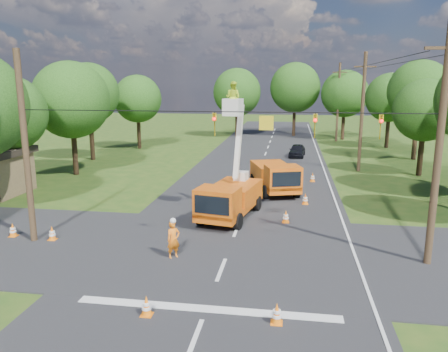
% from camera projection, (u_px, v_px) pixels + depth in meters
% --- Properties ---
extents(ground, '(140.00, 140.00, 0.00)m').
position_uv_depth(ground, '(258.00, 173.00, 37.11)').
color(ground, '#274A16').
rests_on(ground, ground).
extents(road_main, '(12.00, 100.00, 0.06)m').
position_uv_depth(road_main, '(258.00, 173.00, 37.11)').
color(road_main, black).
rests_on(road_main, ground).
extents(road_cross, '(56.00, 10.00, 0.07)m').
position_uv_depth(road_cross, '(228.00, 252.00, 19.72)').
color(road_cross, black).
rests_on(road_cross, ground).
extents(stop_bar, '(9.00, 0.45, 0.02)m').
position_uv_depth(stop_bar, '(206.00, 310.00, 14.69)').
color(stop_bar, silver).
rests_on(stop_bar, ground).
extents(edge_line, '(0.12, 90.00, 0.02)m').
position_uv_depth(edge_line, '(326.00, 175.00, 36.28)').
color(edge_line, silver).
rests_on(edge_line, ground).
extents(bucket_truck, '(3.24, 6.16, 7.57)m').
position_uv_depth(bucket_truck, '(230.00, 191.00, 24.30)').
color(bucket_truck, orange).
rests_on(bucket_truck, ground).
extents(second_truck, '(3.86, 6.31, 2.22)m').
position_uv_depth(second_truck, '(275.00, 176.00, 30.24)').
color(second_truck, orange).
rests_on(second_truck, ground).
extents(ground_worker, '(0.72, 0.71, 1.68)m').
position_uv_depth(ground_worker, '(173.00, 240.00, 18.90)').
color(ground_worker, '#F85014').
rests_on(ground_worker, ground).
extents(distant_car, '(1.89, 3.93, 1.30)m').
position_uv_depth(distant_car, '(297.00, 150.00, 45.02)').
color(distant_car, black).
rests_on(distant_car, ground).
extents(traffic_cone_0, '(0.38, 0.38, 0.71)m').
position_uv_depth(traffic_cone_0, '(147.00, 306.00, 14.25)').
color(traffic_cone_0, orange).
rests_on(traffic_cone_0, ground).
extents(traffic_cone_1, '(0.38, 0.38, 0.71)m').
position_uv_depth(traffic_cone_1, '(277.00, 314.00, 13.77)').
color(traffic_cone_1, orange).
rests_on(traffic_cone_1, ground).
extents(traffic_cone_2, '(0.38, 0.38, 0.71)m').
position_uv_depth(traffic_cone_2, '(286.00, 217.00, 23.74)').
color(traffic_cone_2, orange).
rests_on(traffic_cone_2, ground).
extents(traffic_cone_3, '(0.38, 0.38, 0.71)m').
position_uv_depth(traffic_cone_3, '(305.00, 199.00, 27.34)').
color(traffic_cone_3, orange).
rests_on(traffic_cone_3, ground).
extents(traffic_cone_4, '(0.38, 0.38, 0.71)m').
position_uv_depth(traffic_cone_4, '(52.00, 233.00, 21.11)').
color(traffic_cone_4, orange).
rests_on(traffic_cone_4, ground).
extents(traffic_cone_5, '(0.38, 0.38, 0.71)m').
position_uv_depth(traffic_cone_5, '(13.00, 230.00, 21.59)').
color(traffic_cone_5, orange).
rests_on(traffic_cone_5, ground).
extents(traffic_cone_6, '(0.38, 0.38, 0.71)m').
position_uv_depth(traffic_cone_6, '(313.00, 177.00, 33.61)').
color(traffic_cone_6, orange).
rests_on(traffic_cone_6, ground).
extents(pole_right_near, '(1.80, 0.30, 10.00)m').
position_uv_depth(pole_right_near, '(439.00, 144.00, 17.38)').
color(pole_right_near, '#4C3823').
rests_on(pole_right_near, ground).
extents(pole_right_mid, '(1.80, 0.30, 10.00)m').
position_uv_depth(pole_right_mid, '(362.00, 112.00, 36.71)').
color(pole_right_mid, '#4C3823').
rests_on(pole_right_mid, ground).
extents(pole_right_far, '(1.80, 0.30, 10.00)m').
position_uv_depth(pole_right_far, '(338.00, 102.00, 56.04)').
color(pole_right_far, '#4C3823').
rests_on(pole_right_far, ground).
extents(pole_left, '(0.30, 0.30, 9.00)m').
position_uv_depth(pole_left, '(26.00, 149.00, 20.19)').
color(pole_left, '#4C3823').
rests_on(pole_left, ground).
extents(signal_span, '(18.00, 0.29, 1.07)m').
position_uv_depth(signal_span, '(281.00, 122.00, 18.15)').
color(signal_span, black).
rests_on(signal_span, ground).
extents(tree_left_c, '(5.20, 5.20, 8.06)m').
position_uv_depth(tree_left_c, '(8.00, 114.00, 29.73)').
color(tree_left_c, '#382616').
rests_on(tree_left_c, ground).
extents(tree_left_d, '(6.20, 6.20, 9.24)m').
position_uv_depth(tree_left_d, '(71.00, 100.00, 35.16)').
color(tree_left_d, '#382616').
rests_on(tree_left_d, ground).
extents(tree_left_e, '(5.80, 5.80, 9.41)m').
position_uv_depth(tree_left_e, '(89.00, 93.00, 42.12)').
color(tree_left_e, '#382616').
rests_on(tree_left_e, ground).
extents(tree_left_f, '(5.40, 5.40, 8.40)m').
position_uv_depth(tree_left_f, '(138.00, 99.00, 49.72)').
color(tree_left_f, '#382616').
rests_on(tree_left_f, ground).
extents(tree_right_c, '(5.00, 5.00, 7.83)m').
position_uv_depth(tree_right_c, '(425.00, 111.00, 35.00)').
color(tree_right_c, '#382616').
rests_on(tree_right_c, ground).
extents(tree_right_d, '(6.00, 6.00, 9.70)m').
position_uv_depth(tree_right_d, '(419.00, 91.00, 42.20)').
color(tree_right_d, '#382616').
rests_on(tree_right_d, ground).
extents(tree_right_e, '(5.60, 5.60, 8.63)m').
position_uv_depth(tree_right_e, '(390.00, 98.00, 50.27)').
color(tree_right_e, '#382616').
rests_on(tree_right_e, ground).
extents(tree_far_a, '(6.60, 6.60, 9.50)m').
position_uv_depth(tree_far_a, '(237.00, 92.00, 60.72)').
color(tree_far_a, '#382616').
rests_on(tree_far_a, ground).
extents(tree_far_b, '(7.00, 7.00, 10.32)m').
position_uv_depth(tree_far_b, '(295.00, 88.00, 61.33)').
color(tree_far_b, '#382616').
rests_on(tree_far_b, ground).
extents(tree_far_c, '(6.20, 6.20, 9.18)m').
position_uv_depth(tree_far_c, '(345.00, 94.00, 57.62)').
color(tree_far_c, '#382616').
rests_on(tree_far_c, ground).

